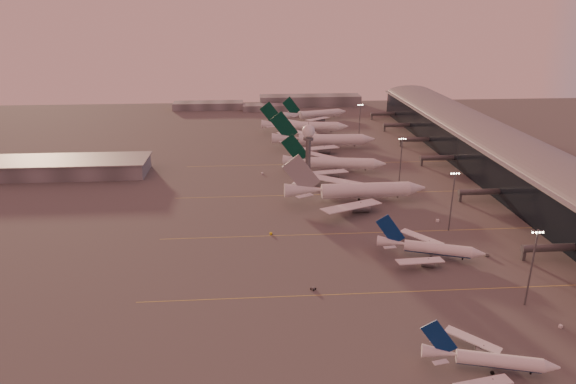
{
  "coord_description": "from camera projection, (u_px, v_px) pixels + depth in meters",
  "views": [
    {
      "loc": [
        -23.54,
        -128.65,
        85.67
      ],
      "look_at": [
        -8.28,
        78.49,
        9.58
      ],
      "focal_mm": 32.0,
      "sensor_mm": 36.0,
      "label": 1
    }
  ],
  "objects": [
    {
      "name": "narrowbody_mid",
      "position": [
        430.0,
        250.0,
        183.72
      ],
      "size": [
        37.07,
        29.06,
        15.08
      ],
      "color": "white",
      "rests_on": "ground"
    },
    {
      "name": "ground",
      "position": [
        335.0,
        313.0,
        151.57
      ],
      "size": [
        700.0,
        700.0,
        0.0
      ],
      "primitive_type": "plane",
      "color": "#535151",
      "rests_on": "ground"
    },
    {
      "name": "narrowbody_near",
      "position": [
        489.0,
        362.0,
        126.7
      ],
      "size": [
        32.84,
        25.87,
        13.1
      ],
      "color": "white",
      "rests_on": "ground"
    },
    {
      "name": "gsv_catering_a",
      "position": [
        562.0,
        322.0,
        143.94
      ],
      "size": [
        4.7,
        3.62,
        3.53
      ],
      "color": "white",
      "rests_on": "ground"
    },
    {
      "name": "greentail_d",
      "position": [
        316.0,
        115.0,
        403.43
      ],
      "size": [
        52.94,
        42.11,
        19.82
      ],
      "color": "white",
      "rests_on": "ground"
    },
    {
      "name": "mast_c",
      "position": [
        401.0,
        159.0,
        253.3
      ],
      "size": [
        3.6,
        0.56,
        25.0
      ],
      "color": "#55575D",
      "rests_on": "ground"
    },
    {
      "name": "gsv_tug_hangar",
      "position": [
        371.0,
        161.0,
        296.41
      ],
      "size": [
        4.34,
        3.31,
        1.1
      ],
      "color": "yellow",
      "rests_on": "ground"
    },
    {
      "name": "terminal",
      "position": [
        513.0,
        163.0,
        258.48
      ],
      "size": [
        57.0,
        362.0,
        23.04
      ],
      "color": "black",
      "rests_on": "ground"
    },
    {
      "name": "gsv_catering_b",
      "position": [
        439.0,
        217.0,
        213.78
      ],
      "size": [
        5.79,
        2.93,
        4.65
      ],
      "color": "white",
      "rests_on": "ground"
    },
    {
      "name": "greentail_c",
      "position": [
        305.0,
        128.0,
        360.32
      ],
      "size": [
        61.85,
        49.67,
        22.51
      ],
      "color": "white",
      "rests_on": "ground"
    },
    {
      "name": "hangar",
      "position": [
        70.0,
        167.0,
        272.9
      ],
      "size": [
        82.0,
        27.0,
        8.5
      ],
      "color": "slate",
      "rests_on": "ground"
    },
    {
      "name": "greentail_a",
      "position": [
        334.0,
        165.0,
        278.36
      ],
      "size": [
        56.53,
        45.32,
        20.64
      ],
      "color": "white",
      "rests_on": "ground"
    },
    {
      "name": "mast_a",
      "position": [
        532.0,
        264.0,
        150.84
      ],
      "size": [
        3.6,
        0.56,
        25.0
      ],
      "color": "#55575D",
      "rests_on": "ground"
    },
    {
      "name": "gsv_tug_mid",
      "position": [
        313.0,
        289.0,
        163.5
      ],
      "size": [
        3.56,
        3.62,
        0.91
      ],
      "color": "#5B5E61",
      "rests_on": "ground"
    },
    {
      "name": "gsv_truck_b",
      "position": [
        489.0,
        253.0,
        184.92
      ],
      "size": [
        6.38,
        3.8,
        2.43
      ],
      "color": "#5B5E61",
      "rests_on": "ground"
    },
    {
      "name": "gsv_truck_c",
      "position": [
        272.0,
        232.0,
        202.73
      ],
      "size": [
        5.01,
        2.98,
        1.91
      ],
      "color": "yellow",
      "rests_on": "ground"
    },
    {
      "name": "radar_tower",
      "position": [
        308.0,
        142.0,
        257.08
      ],
      "size": [
        6.4,
        6.4,
        31.1
      ],
      "color": "#55575D",
      "rests_on": "ground"
    },
    {
      "name": "taxiway_markings",
      "position": [
        387.0,
        231.0,
        206.07
      ],
      "size": [
        180.0,
        185.25,
        0.02
      ],
      "color": "#E7D151",
      "rests_on": "ground"
    },
    {
      "name": "mast_d",
      "position": [
        360.0,
        121.0,
        337.44
      ],
      "size": [
        3.6,
        0.56,
        25.0
      ],
      "color": "#55575D",
      "rests_on": "ground"
    },
    {
      "name": "gsv_truck_d",
      "position": [
        262.0,
        172.0,
        275.14
      ],
      "size": [
        2.89,
        5.19,
        1.98
      ],
      "color": "white",
      "rests_on": "ground"
    },
    {
      "name": "greentail_b",
      "position": [
        324.0,
        142.0,
        322.93
      ],
      "size": [
        66.15,
        53.31,
        24.01
      ],
      "color": "white",
      "rests_on": "ground"
    },
    {
      "name": "widebody_white",
      "position": [
        356.0,
        193.0,
        235.55
      ],
      "size": [
        66.66,
        53.4,
        23.45
      ],
      "color": "white",
      "rests_on": "ground"
    },
    {
      "name": "mast_b",
      "position": [
        452.0,
        198.0,
        202.14
      ],
      "size": [
        3.6,
        0.56,
        25.0
      ],
      "color": "#55575D",
      "rests_on": "ground"
    },
    {
      "name": "distant_horizon",
      "position": [
        280.0,
        102.0,
        454.88
      ],
      "size": [
        165.0,
        37.5,
        9.0
      ],
      "color": "slate",
      "rests_on": "ground"
    }
  ]
}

